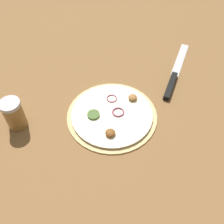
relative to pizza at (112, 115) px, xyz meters
The scene contains 4 objects.
ground_plane 0.01m from the pizza, 93.31° to the left, with size 3.00×3.00×0.00m, color brown.
pizza is the anchor object (origin of this frame).
knife 0.27m from the pizza, 17.01° to the right, with size 0.32×0.11×0.02m.
spice_jar 0.29m from the pizza, 132.99° to the left, with size 0.06×0.06×0.10m.
Camera 1 is at (-0.42, -0.31, 0.64)m, focal length 42.00 mm.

